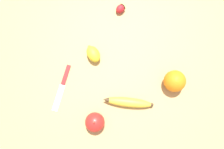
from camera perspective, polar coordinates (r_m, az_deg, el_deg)
ground_plane at (r=0.87m, az=-2.03°, el=-3.38°), size 3.00×3.00×0.00m
banana at (r=0.85m, az=4.20°, el=-7.24°), size 0.17×0.15×0.04m
orange at (r=0.87m, az=16.06°, el=-1.67°), size 0.08×0.08×0.08m
strawberry at (r=0.96m, az=2.33°, el=16.89°), size 0.05×0.04×0.03m
apple at (r=0.83m, az=-4.50°, el=-12.32°), size 0.07×0.07×0.08m
lemon at (r=0.88m, az=-4.92°, el=5.36°), size 0.05×0.08×0.05m
paring_knife at (r=0.89m, az=-12.84°, el=-2.89°), size 0.16×0.14×0.01m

